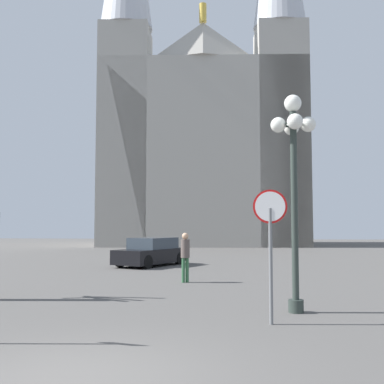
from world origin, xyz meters
name	(u,v)px	position (x,y,z in m)	size (l,w,h in m)	color
ground_plane	(69,380)	(0.00, 0.00, 0.00)	(120.00, 120.00, 0.00)	#514F4C
cathedral	(203,123)	(-1.12, 40.53, 12.50)	(20.64, 14.85, 41.16)	#ADA89E
stop_sign	(270,231)	(2.93, 3.72, 1.94)	(0.72, 0.10, 2.80)	slate
street_lamp	(294,160)	(3.61, 5.08, 3.61)	(1.08, 1.08, 5.21)	#2D3833
parked_car_near_black	(151,252)	(-2.05, 16.94, 0.66)	(3.37, 4.45, 1.40)	black
pedestrian_walking	(185,252)	(0.39, 10.43, 1.08)	(0.32, 0.32, 1.77)	#33663F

